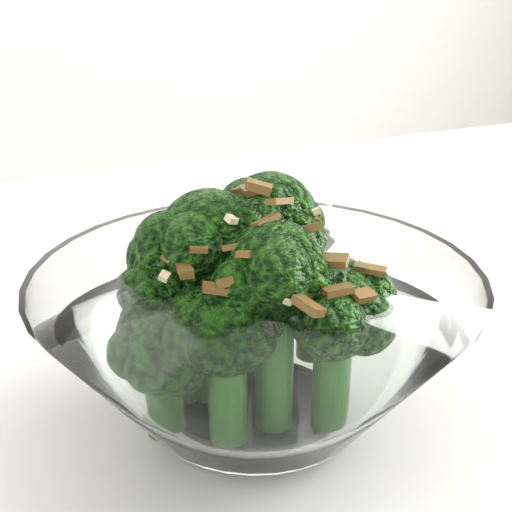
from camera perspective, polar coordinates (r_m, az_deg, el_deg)
name	(u,v)px	position (r m, az deg, el deg)	size (l,w,h in m)	color
table	(259,422)	(0.55, 0.20, -11.99)	(1.24, 0.86, 0.75)	white
broccoli_dish	(254,333)	(0.41, -0.17, -5.60)	(0.23, 0.23, 0.14)	white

